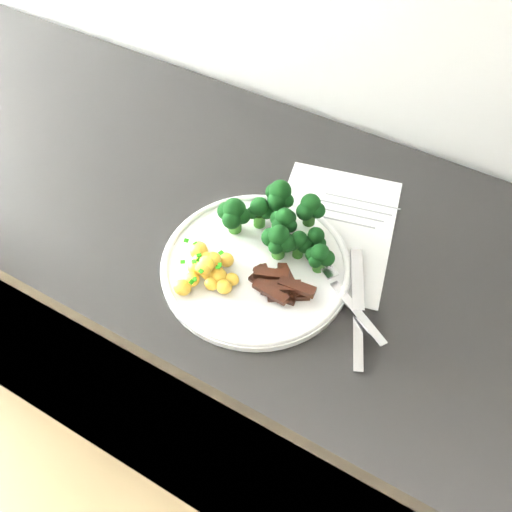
# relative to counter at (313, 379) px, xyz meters

# --- Properties ---
(counter) EXTENTS (2.36, 0.59, 0.88)m
(counter) POSITION_rel_counter_xyz_m (0.00, 0.00, 0.00)
(counter) COLOR black
(counter) RESTS_ON ground
(recipe_paper) EXTENTS (0.25, 0.31, 0.00)m
(recipe_paper) POSITION_rel_counter_xyz_m (-0.03, 0.05, 0.44)
(recipe_paper) COLOR silver
(recipe_paper) RESTS_ON counter
(plate) EXTENTS (0.30, 0.30, 0.02)m
(plate) POSITION_rel_counter_xyz_m (-0.10, -0.08, 0.45)
(plate) COLOR white
(plate) RESTS_ON counter
(broccoli) EXTENTS (0.20, 0.12, 0.08)m
(broccoli) POSITION_rel_counter_xyz_m (-0.09, -0.02, 0.49)
(broccoli) COLOR #28641A
(broccoli) RESTS_ON plate
(potatoes) EXTENTS (0.10, 0.10, 0.04)m
(potatoes) POSITION_rel_counter_xyz_m (-0.15, -0.14, 0.47)
(potatoes) COLOR yellow
(potatoes) RESTS_ON plate
(beef_strips) EXTENTS (0.10, 0.07, 0.03)m
(beef_strips) POSITION_rel_counter_xyz_m (-0.05, -0.11, 0.46)
(beef_strips) COLOR black
(beef_strips) RESTS_ON plate
(fork) EXTENTS (0.17, 0.12, 0.02)m
(fork) POSITION_rel_counter_xyz_m (0.05, -0.08, 0.46)
(fork) COLOR silver
(fork) RESTS_ON plate
(knife) EXTENTS (0.10, 0.20, 0.02)m
(knife) POSITION_rel_counter_xyz_m (0.08, -0.10, 0.45)
(knife) COLOR silver
(knife) RESTS_ON plate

